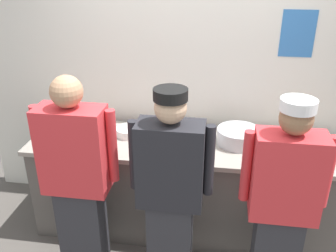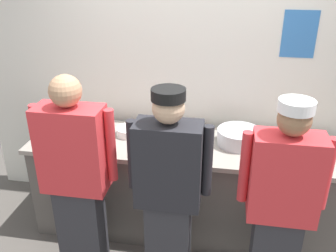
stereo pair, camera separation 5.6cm
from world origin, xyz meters
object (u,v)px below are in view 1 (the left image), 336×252
(squeeze_bottle_primary, at_px, (70,124))
(ramekin_yellow_sauce, at_px, (106,136))
(plate_stack_rear, at_px, (129,131))
(squeeze_bottle_secondary, at_px, (306,136))
(deli_cup, at_px, (270,154))
(plate_stack_front, at_px, (293,153))
(chef_center, at_px, (170,191))
(chef_far_right, at_px, (282,203))
(sheet_tray, at_px, (178,142))
(ramekin_red_sauce, at_px, (86,136))
(mixing_bowl_steel, at_px, (239,136))
(chef_near_left, at_px, (77,180))
(ramekin_orange_sauce, at_px, (84,127))

(squeeze_bottle_primary, bearing_deg, ramekin_yellow_sauce, -11.00)
(plate_stack_rear, xyz_separation_m, squeeze_bottle_secondary, (1.54, 0.03, 0.06))
(deli_cup, bearing_deg, plate_stack_front, 23.98)
(chef_center, xyz_separation_m, squeeze_bottle_secondary, (1.05, 0.79, 0.12))
(chef_far_right, height_order, sheet_tray, chef_far_right)
(chef_far_right, distance_m, squeeze_bottle_secondary, 0.86)
(squeeze_bottle_primary, bearing_deg, ramekin_red_sauce, -30.40)
(chef_center, height_order, mixing_bowl_steel, chef_center)
(chef_center, height_order, squeeze_bottle_secondary, chef_center)
(chef_near_left, relative_size, ramekin_yellow_sauce, 17.64)
(mixing_bowl_steel, xyz_separation_m, ramekin_yellow_sauce, (-1.16, -0.08, -0.04))
(chef_center, relative_size, ramekin_orange_sauce, 15.80)
(chef_near_left, xyz_separation_m, ramekin_red_sauce, (-0.16, 0.62, 0.04))
(ramekin_red_sauce, xyz_separation_m, ramekin_orange_sauce, (-0.09, 0.19, -0.00))
(chef_center, xyz_separation_m, squeeze_bottle_primary, (-1.03, 0.74, 0.12))
(ramekin_yellow_sauce, bearing_deg, ramekin_orange_sauce, 150.33)
(ramekin_red_sauce, bearing_deg, chef_near_left, -75.72)
(chef_far_right, height_order, deli_cup, chef_far_right)
(mixing_bowl_steel, distance_m, ramekin_orange_sauce, 1.43)
(sheet_tray, distance_m, squeeze_bottle_primary, 1.01)
(chef_near_left, distance_m, plate_stack_front, 1.71)
(ramekin_red_sauce, height_order, ramekin_orange_sauce, ramekin_red_sauce)
(ramekin_yellow_sauce, bearing_deg, mixing_bowl_steel, 3.91)
(squeeze_bottle_primary, height_order, squeeze_bottle_secondary, squeeze_bottle_secondary)
(plate_stack_rear, distance_m, ramekin_yellow_sauce, 0.21)
(plate_stack_front, xyz_separation_m, mixing_bowl_steel, (-0.43, 0.15, 0.04))
(ramekin_orange_sauce, distance_m, deli_cup, 1.70)
(squeeze_bottle_secondary, height_order, deli_cup, squeeze_bottle_secondary)
(chef_center, bearing_deg, squeeze_bottle_primary, 144.32)
(sheet_tray, xyz_separation_m, ramekin_red_sauce, (-0.82, -0.04, 0.01))
(chef_far_right, xyz_separation_m, deli_cup, (-0.04, 0.52, 0.09))
(ramekin_orange_sauce, bearing_deg, squeeze_bottle_secondary, -0.89)
(deli_cup, bearing_deg, plate_stack_rear, 168.30)
(plate_stack_rear, relative_size, ramekin_orange_sauce, 2.30)
(chef_center, height_order, deli_cup, chef_center)
(sheet_tray, bearing_deg, deli_cup, -12.04)
(sheet_tray, bearing_deg, ramekin_orange_sauce, 170.72)
(plate_stack_front, relative_size, mixing_bowl_steel, 0.55)
(ramekin_yellow_sauce, bearing_deg, chef_far_right, -25.33)
(squeeze_bottle_primary, bearing_deg, ramekin_orange_sauce, 41.64)
(ramekin_red_sauce, relative_size, deli_cup, 1.16)
(chef_near_left, bearing_deg, plate_stack_front, 19.91)
(plate_stack_rear, relative_size, ramekin_red_sauce, 2.21)
(plate_stack_rear, height_order, ramekin_orange_sauce, plate_stack_rear)
(sheet_tray, distance_m, ramekin_red_sauce, 0.82)
(chef_near_left, bearing_deg, squeeze_bottle_primary, 115.15)
(chef_far_right, relative_size, plate_stack_rear, 6.78)
(ramekin_yellow_sauce, bearing_deg, plate_stack_rear, 27.19)
(chef_far_right, xyz_separation_m, ramekin_yellow_sauce, (-1.44, 0.68, 0.07))
(chef_near_left, height_order, sheet_tray, chef_near_left)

